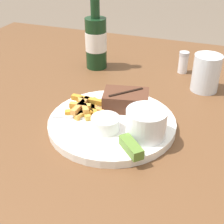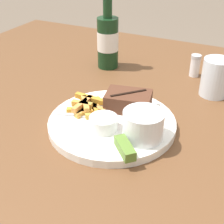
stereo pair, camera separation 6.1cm
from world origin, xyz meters
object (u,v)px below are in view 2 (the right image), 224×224
object	(u,v)px
dipping_sauce_cup	(102,122)
salt_shaker	(195,65)
fork_utensil	(80,115)
drinking_glass	(216,77)
dinner_plate	(112,123)
steak_portion	(128,101)
beer_bottle	(108,40)
coleslaw_cup	(143,124)
pickle_spear	(125,148)

from	to	relation	value
dipping_sauce_cup	salt_shaker	world-z (taller)	salt_shaker
fork_utensil	drinking_glass	size ratio (longest dim) A/B	1.34
dinner_plate	salt_shaker	xyz separation A→B (m)	(0.10, 0.35, 0.02)
drinking_glass	steak_portion	bearing A→B (deg)	-129.90
beer_bottle	salt_shaker	distance (m)	0.27
coleslaw_cup	pickle_spear	distance (m)	0.07
steak_portion	dinner_plate	bearing A→B (deg)	-101.22
steak_portion	coleslaw_cup	distance (m)	0.12
coleslaw_cup	fork_utensil	bearing A→B (deg)	175.41
beer_bottle	fork_utensil	bearing A→B (deg)	-74.26
dipping_sauce_cup	fork_utensil	distance (m)	0.07
fork_utensil	beer_bottle	size ratio (longest dim) A/B	0.54
pickle_spear	steak_portion	bearing A→B (deg)	111.43
pickle_spear	salt_shaker	size ratio (longest dim) A/B	0.93
drinking_glass	salt_shaker	size ratio (longest dim) A/B	1.52
steak_portion	dipping_sauce_cup	bearing A→B (deg)	-99.10
coleslaw_cup	salt_shaker	xyz separation A→B (m)	(0.02, 0.38, -0.02)
steak_portion	drinking_glass	distance (m)	0.25
pickle_spear	salt_shaker	distance (m)	0.44
dinner_plate	drinking_glass	size ratio (longest dim) A/B	2.85
coleslaw_cup	dinner_plate	bearing A→B (deg)	159.78
dinner_plate	pickle_spear	bearing A→B (deg)	-51.73
steak_portion	pickle_spear	bearing A→B (deg)	-68.57
dinner_plate	coleslaw_cup	size ratio (longest dim) A/B	3.41
dinner_plate	salt_shaker	world-z (taller)	salt_shaker
pickle_spear	coleslaw_cup	bearing A→B (deg)	78.43
fork_utensil	salt_shaker	distance (m)	0.41
beer_bottle	drinking_glass	world-z (taller)	beer_bottle
dipping_sauce_cup	fork_utensil	size ratio (longest dim) A/B	0.46
fork_utensil	salt_shaker	bearing A→B (deg)	50.43
steak_portion	coleslaw_cup	bearing A→B (deg)	-51.97
pickle_spear	beer_bottle	distance (m)	0.46
drinking_glass	dinner_plate	bearing A→B (deg)	-124.30
dinner_plate	beer_bottle	size ratio (longest dim) A/B	1.15
dinner_plate	beer_bottle	world-z (taller)	beer_bottle
coleslaw_cup	beer_bottle	size ratio (longest dim) A/B	0.34
pickle_spear	fork_utensil	bearing A→B (deg)	153.12
steak_portion	dipping_sauce_cup	size ratio (longest dim) A/B	1.91
dipping_sauce_cup	pickle_spear	bearing A→B (deg)	-33.87
fork_utensil	beer_bottle	bearing A→B (deg)	91.18
steak_portion	drinking_glass	world-z (taller)	drinking_glass
dipping_sauce_cup	drinking_glass	xyz separation A→B (m)	(0.18, 0.29, 0.02)
dinner_plate	steak_portion	world-z (taller)	steak_portion
dipping_sauce_cup	salt_shaker	bearing A→B (deg)	75.04
dipping_sauce_cup	pickle_spear	world-z (taller)	dipping_sauce_cup
pickle_spear	dipping_sauce_cup	bearing A→B (deg)	146.13
drinking_glass	salt_shaker	bearing A→B (deg)	127.74
drinking_glass	fork_utensil	bearing A→B (deg)	-131.92
salt_shaker	beer_bottle	bearing A→B (deg)	-168.98
drinking_glass	pickle_spear	bearing A→B (deg)	-106.33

